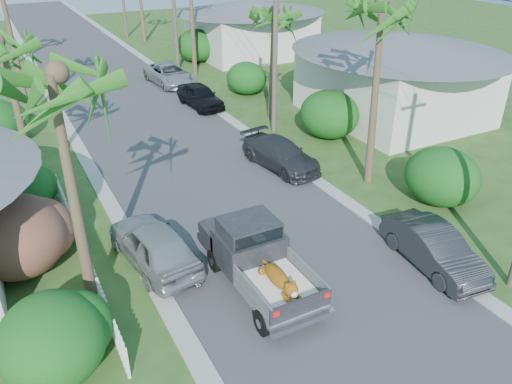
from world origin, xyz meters
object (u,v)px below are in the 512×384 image
palm_l_b (1,42)px  utility_pole_b (275,46)px  house_right_far (250,30)px  parked_car_rn (434,248)px  parked_car_rf (200,96)px  parked_car_ln (154,245)px  palm_r_a (386,3)px  palm_r_b (273,12)px  palm_l_a (49,76)px  utility_pole_c (174,8)px  parked_car_rd (169,74)px  parked_car_rm (281,154)px  house_right_near (395,79)px  pickup_truck (253,254)px

palm_l_b → utility_pole_b: (12.40, 1.00, -1.55)m
palm_l_b → house_right_far: bearing=42.3°
parked_car_rn → parked_car_rf: bearing=97.5°
parked_car_rn → parked_car_rf: parked_car_rf is taller
parked_car_rn → parked_car_rf: (-0.46, 18.87, 0.03)m
parked_car_ln → palm_r_a: palm_r_a is taller
palm_r_b → utility_pole_b: bearing=-116.6°
parked_car_rf → palm_r_b: size_ratio=0.57×
palm_l_a → utility_pole_c: (11.80, 25.00, -2.33)m
parked_car_rd → palm_r_a: palm_r_a is taller
palm_r_a → house_right_far: bearing=74.4°
palm_l_a → house_right_far: bearing=54.6°
palm_l_b → utility_pole_c: size_ratio=0.82×
palm_l_a → palm_l_b: palm_l_a is taller
parked_car_rm → parked_car_rf: parked_car_rf is taller
parked_car_rn → palm_r_a: palm_r_a is taller
parked_car_rf → house_right_near: (9.32, -6.81, 1.52)m
palm_l_a → palm_l_b: size_ratio=1.11×
parked_car_ln → house_right_far: (16.92, 25.68, 1.37)m
utility_pole_b → palm_l_b: bearing=-175.4°
palm_r_b → utility_pole_b: 2.61m
house_right_far → parked_car_rd: bearing=-149.7°
parked_car_rn → parked_car_rd: parked_car_rd is taller
parked_car_rn → palm_r_a: 9.33m
parked_car_rn → parked_car_ln: parked_car_ln is taller
pickup_truck → palm_l_a: size_ratio=0.62×
parked_car_rf → palm_l_a: 19.65m
pickup_truck → palm_l_a: (-4.77, 0.99, 5.92)m
utility_pole_c → house_right_far: bearing=15.1°
parked_car_rm → palm_l_a: size_ratio=0.54×
house_right_near → parked_car_rf: bearing=143.9°
house_right_far → parked_car_rm: bearing=-114.0°
palm_l_a → palm_r_b: bearing=43.2°
palm_l_a → parked_car_ln: bearing=30.0°
parked_car_rd → palm_r_b: bearing=-77.1°
palm_l_a → palm_r_a: size_ratio=0.94×
parked_car_ln → utility_pole_c: size_ratio=0.49×
parked_car_rm → parked_car_rd: bearing=81.7°
house_right_near → utility_pole_c: bearing=114.8°
utility_pole_c → utility_pole_b: bearing=-90.0°
parked_car_ln → utility_pole_b: (9.52, 8.68, 3.85)m
palm_l_a → house_right_near: palm_l_a is taller
parked_car_ln → utility_pole_c: utility_pole_c is taller
parked_car_ln → palm_l_a: (-2.28, -1.32, 6.18)m
parked_car_rm → parked_car_rf: (0.08, 9.92, 0.05)m
palm_r_b → utility_pole_c: size_ratio=0.80×
palm_l_a → utility_pole_b: size_ratio=0.91×
parked_car_rn → utility_pole_c: (1.46, 28.07, 3.93)m
palm_l_a → utility_pole_c: size_ratio=0.91×
palm_r_b → pickup_truck: bearing=-121.7°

